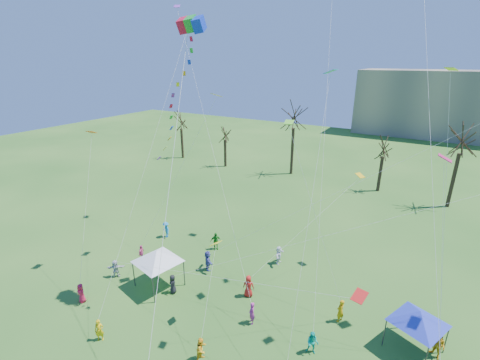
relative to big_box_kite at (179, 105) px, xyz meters
The scene contains 6 objects.
bare_tree_row 32.86m from the big_box_kite, 74.82° to the left, with size 69.38×8.29×11.54m.
big_box_kite is the anchor object (origin of this frame).
canopy_tent_white 12.39m from the big_box_kite, behind, with size 4.29×4.29×3.30m.
canopy_tent_blue 19.76m from the big_box_kite, 12.76° to the left, with size 3.65×3.65×2.99m.
festival_crowd 14.43m from the big_box_kite, 21.11° to the left, with size 26.06×15.09×1.84m.
small_kites_aloft 7.90m from the big_box_kite, 40.99° to the left, with size 29.44×19.01×32.81m.
Camera 1 is at (9.75, -10.26, 17.43)m, focal length 25.00 mm.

